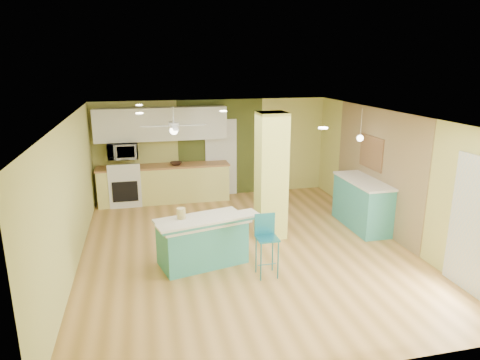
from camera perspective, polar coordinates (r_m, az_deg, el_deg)
The scene contains 23 objects.
floor at distance 8.22m, azimuth 0.66°, elevation -9.09°, with size 6.00×7.00×0.01m, color olive.
ceiling at distance 7.53m, azimuth 0.71°, elevation 8.54°, with size 6.00×7.00×0.01m, color white.
wall_back at distance 11.13m, azimuth -3.61°, elevation 4.24°, with size 6.00×0.01×2.50m, color #C6C56A.
wall_front at distance 4.69m, azimuth 11.14°, elevation -12.34°, with size 6.00×0.01×2.50m, color #C6C56A.
wall_left at distance 7.68m, azimuth -21.68°, elevation -2.03°, with size 0.01×7.00×2.50m, color #C6C56A.
wall_right at distance 8.96m, azimuth 19.69°, elevation 0.58°, with size 0.01×7.00×2.50m, color #C6C56A.
wood_panel at distance 9.45m, azimuth 17.68°, elevation 1.50°, with size 0.02×3.40×2.50m, color olive.
olive_accent at distance 11.15m, azimuth -2.58°, elevation 4.27°, with size 2.20×0.02×2.50m, color #454D1F.
interior_door at distance 11.17m, azimuth -2.54°, elevation 2.99°, with size 0.82×0.05×2.00m, color silver.
french_door at distance 7.27m, azimuth 28.99°, elevation -5.54°, with size 0.04×1.08×2.10m, color silver.
column at distance 8.42m, azimuth 4.18°, elevation 0.54°, with size 0.55×0.55×2.50m, color #DCE067.
kitchen_run at distance 10.88m, azimuth -10.04°, elevation -0.45°, with size 3.25×0.63×0.94m.
stove at distance 10.87m, azimuth -15.03°, elevation -0.83°, with size 0.76×0.66×1.08m.
upper_cabinets at distance 10.70m, azimuth -10.45°, elevation 7.36°, with size 3.20×0.34×0.80m, color white.
microwave at distance 10.68m, azimuth -15.36°, elevation 3.78°, with size 0.70×0.48×0.39m, color white.
ceiling_fan at distance 9.38m, azimuth -8.84°, elevation 7.11°, with size 1.41×1.41×0.61m.
pendant_lamp at distance 9.28m, azimuth 15.72°, elevation 5.42°, with size 0.14×0.14×0.69m.
wall_decor at distance 9.54m, azimuth 17.10°, elevation 3.52°, with size 0.03×0.90×0.70m, color brown.
peninsula at distance 7.50m, azimuth -4.99°, elevation -8.03°, with size 1.81×1.29×0.93m.
bar_stool at distance 7.03m, azimuth 3.50°, elevation -7.34°, with size 0.35×0.35×1.04m.
side_counter at distance 9.44m, azimuth 16.05°, elevation -3.00°, with size 0.69×1.61×1.04m.
fruit_bowl at distance 10.73m, azimuth -8.52°, elevation 2.18°, with size 0.30×0.30×0.07m, color #321D14.
canister at distance 7.44m, azimuth -7.85°, elevation -4.43°, with size 0.15×0.15×0.19m, color gold.
Camera 1 is at (-1.78, -7.26, 3.42)m, focal length 32.00 mm.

